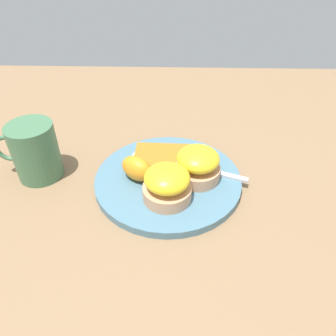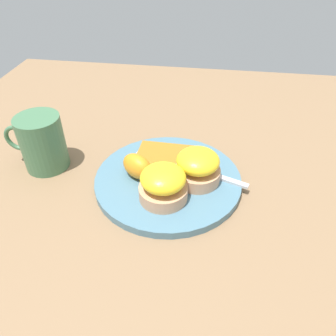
{
  "view_description": "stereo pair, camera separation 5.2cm",
  "coord_description": "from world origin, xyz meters",
  "px_view_note": "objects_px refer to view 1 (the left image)",
  "views": [
    {
      "loc": [
        -0.01,
        0.44,
        0.38
      ],
      "look_at": [
        0.0,
        0.0,
        0.03
      ],
      "focal_mm": 35.0,
      "sensor_mm": 36.0,
      "label": 1
    },
    {
      "loc": [
        -0.06,
        0.44,
        0.38
      ],
      "look_at": [
        0.0,
        0.0,
        0.03
      ],
      "focal_mm": 35.0,
      "sensor_mm": 36.0,
      "label": 2
    }
  ],
  "objects_px": {
    "hashbrown_patty": "(163,159)",
    "orange_wedge": "(137,169)",
    "fork": "(180,164)",
    "sandwich_benedict_left": "(168,184)",
    "sandwich_benedict_right": "(198,164)",
    "cup": "(35,151)"
  },
  "relations": [
    {
      "from": "hashbrown_patty",
      "to": "orange_wedge",
      "type": "relative_size",
      "value": 1.75
    },
    {
      "from": "orange_wedge",
      "to": "sandwich_benedict_left",
      "type": "bearing_deg",
      "value": 138.92
    },
    {
      "from": "orange_wedge",
      "to": "sandwich_benedict_right",
      "type": "bearing_deg",
      "value": -176.5
    },
    {
      "from": "sandwich_benedict_right",
      "to": "hashbrown_patty",
      "type": "relative_size",
      "value": 0.76
    },
    {
      "from": "sandwich_benedict_right",
      "to": "orange_wedge",
      "type": "height_order",
      "value": "sandwich_benedict_right"
    },
    {
      "from": "sandwich_benedict_right",
      "to": "orange_wedge",
      "type": "xyz_separation_m",
      "value": [
        0.1,
        0.01,
        -0.01
      ]
    },
    {
      "from": "sandwich_benedict_left",
      "to": "hashbrown_patty",
      "type": "distance_m",
      "value": 0.1
    },
    {
      "from": "hashbrown_patty",
      "to": "fork",
      "type": "distance_m",
      "value": 0.03
    },
    {
      "from": "orange_wedge",
      "to": "fork",
      "type": "bearing_deg",
      "value": -151.82
    },
    {
      "from": "sandwich_benedict_left",
      "to": "cup",
      "type": "relative_size",
      "value": 0.7
    },
    {
      "from": "orange_wedge",
      "to": "cup",
      "type": "height_order",
      "value": "cup"
    },
    {
      "from": "fork",
      "to": "sandwich_benedict_left",
      "type": "bearing_deg",
      "value": 76.75
    },
    {
      "from": "fork",
      "to": "hashbrown_patty",
      "type": "bearing_deg",
      "value": -10.53
    },
    {
      "from": "sandwich_benedict_left",
      "to": "hashbrown_patty",
      "type": "height_order",
      "value": "sandwich_benedict_left"
    },
    {
      "from": "sandwich_benedict_left",
      "to": "fork",
      "type": "height_order",
      "value": "sandwich_benedict_left"
    },
    {
      "from": "sandwich_benedict_left",
      "to": "sandwich_benedict_right",
      "type": "xyz_separation_m",
      "value": [
        -0.05,
        -0.05,
        0.0
      ]
    },
    {
      "from": "sandwich_benedict_right",
      "to": "hashbrown_patty",
      "type": "distance_m",
      "value": 0.07
    },
    {
      "from": "sandwich_benedict_right",
      "to": "cup",
      "type": "xyz_separation_m",
      "value": [
        0.29,
        -0.02,
        0.01
      ]
    },
    {
      "from": "sandwich_benedict_left",
      "to": "orange_wedge",
      "type": "height_order",
      "value": "sandwich_benedict_left"
    },
    {
      "from": "fork",
      "to": "orange_wedge",
      "type": "bearing_deg",
      "value": 28.18
    },
    {
      "from": "sandwich_benedict_left",
      "to": "fork",
      "type": "distance_m",
      "value": 0.09
    },
    {
      "from": "sandwich_benedict_right",
      "to": "fork",
      "type": "relative_size",
      "value": 0.38
    }
  ]
}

